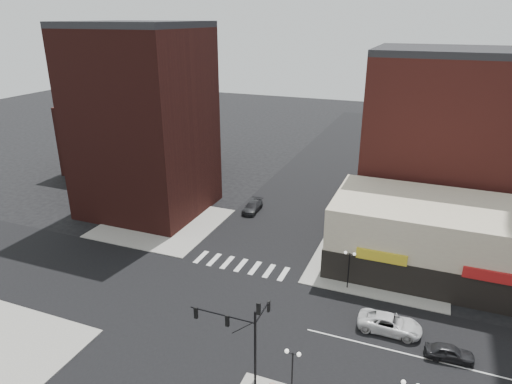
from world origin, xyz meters
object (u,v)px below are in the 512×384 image
(street_lamp_ne, at_px, (349,260))
(white_suv, at_px, (390,324))
(traffic_signal, at_px, (245,329))
(dark_sedan_north, at_px, (253,207))
(dark_sedan_east, at_px, (450,353))
(street_lamp_se_a, at_px, (293,362))

(street_lamp_ne, xyz_separation_m, white_suv, (4.85, -5.44, -2.52))
(traffic_signal, relative_size, white_suv, 1.39)
(traffic_signal, bearing_deg, street_lamp_ne, 73.25)
(white_suv, bearing_deg, dark_sedan_north, 46.32)
(white_suv, relative_size, dark_sedan_north, 1.15)
(traffic_signal, height_order, white_suv, traffic_signal)
(traffic_signal, xyz_separation_m, white_suv, (9.61, 10.40, -4.19))
(dark_sedan_east, bearing_deg, traffic_signal, 114.31)
(street_lamp_se_a, relative_size, dark_sedan_east, 1.07)
(street_lamp_ne, distance_m, white_suv, 7.70)
(traffic_signal, relative_size, dark_sedan_north, 1.60)
(street_lamp_se_a, height_order, dark_sedan_east, street_lamp_se_a)
(street_lamp_ne, relative_size, dark_sedan_north, 0.86)
(street_lamp_se_a, distance_m, dark_sedan_east, 14.12)
(traffic_signal, distance_m, dark_sedan_east, 17.43)
(white_suv, height_order, dark_sedan_north, white_suv)
(traffic_signal, bearing_deg, street_lamp_se_a, -2.57)
(dark_sedan_east, bearing_deg, dark_sedan_north, 44.10)
(street_lamp_ne, distance_m, dark_sedan_north, 22.46)
(street_lamp_ne, relative_size, dark_sedan_east, 1.07)
(street_lamp_se_a, xyz_separation_m, white_suv, (5.85, 10.56, -2.52))
(dark_sedan_east, xyz_separation_m, dark_sedan_north, (-26.46, 22.20, 0.05))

